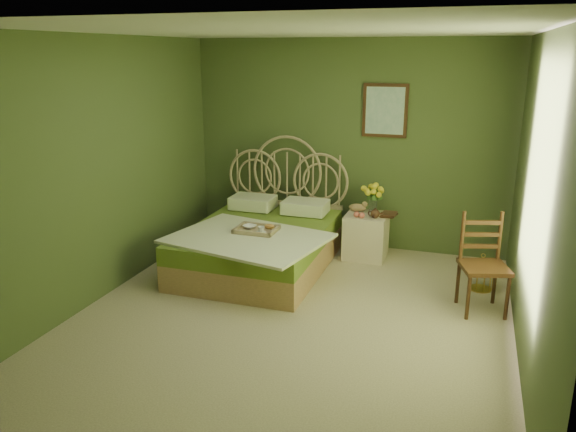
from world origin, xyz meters
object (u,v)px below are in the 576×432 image
(chair, at_px, (485,257))
(birdcage, at_px, (481,274))
(nightstand, at_px, (367,229))
(bed, at_px, (261,241))

(chair, distance_m, birdcage, 0.59)
(nightstand, height_order, birdcage, nightstand)
(nightstand, xyz_separation_m, chair, (1.34, -1.07, 0.18))
(bed, relative_size, nightstand, 2.32)
(nightstand, relative_size, birdcage, 2.69)
(nightstand, bearing_deg, chair, -38.48)
(bed, xyz_separation_m, nightstand, (1.11, 0.70, 0.04))
(bed, distance_m, birdcage, 2.46)
(chair, bearing_deg, birdcage, 73.05)
(birdcage, bearing_deg, bed, -177.49)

